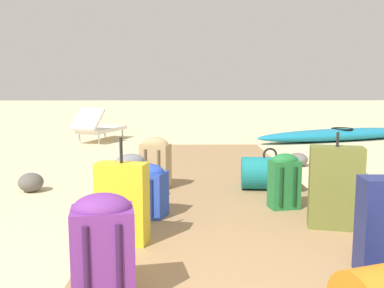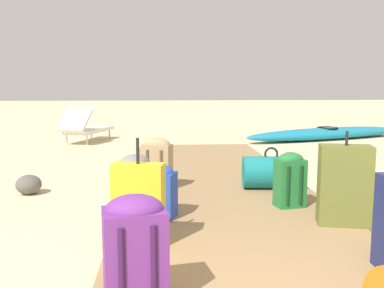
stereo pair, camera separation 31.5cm
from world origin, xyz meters
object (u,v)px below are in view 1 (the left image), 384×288
Objects in this scene: suitcase_olive at (335,187)px; backpack_purple at (103,245)px; backpack_green at (284,180)px; backpack_grey at (131,175)px; duffel_bag_teal at (270,173)px; suitcase_yellow at (122,203)px; lounge_chair at (98,127)px; kayak at (342,134)px; backpack_tan at (155,161)px; backpack_blue at (149,189)px.

backpack_purple is at bearing -144.57° from suitcase_olive.
backpack_green is 1.58m from backpack_grey.
backpack_purple is 2.92m from duffel_bag_teal.
suitcase_yellow reaches higher than backpack_grey.
lounge_chair is at bearing 118.02° from suitcase_olive.
duffel_bag_teal is 0.15× the size of kayak.
lounge_chair is (-3.26, 6.13, -0.10)m from suitcase_olive.
suitcase_olive is at bearing -61.97° from backpack_green.
backpack_green reaches higher than kayak.
kayak is (2.31, 6.21, -0.29)m from suitcase_olive.
backpack_tan is at bearing -70.86° from lounge_chair.
backpack_purple reaches higher than backpack_grey.
duffel_bag_teal is at bearing 37.49° from backpack_blue.
backpack_green is 1.11× the size of backpack_grey.
backpack_tan reaches higher than backpack_green.
duffel_bag_teal is at bearing 49.01° from suitcase_yellow.
suitcase_yellow is 1.00× the size of suitcase_olive.
lounge_chair is at bearing 103.19° from suitcase_yellow.
suitcase_yellow reaches higher than backpack_blue.
backpack_purple is at bearing -92.07° from backpack_tan.
backpack_blue is (0.12, 1.55, -0.07)m from backpack_purple.
lounge_chair is at bearing 101.84° from backpack_purple.
suitcase_yellow is at bearing 91.68° from backpack_purple.
backpack_tan reaches higher than backpack_grey.
backpack_tan is 0.14× the size of kayak.
suitcase_yellow is 2.21m from duffel_bag_teal.
backpack_grey is (-1.84, 0.91, -0.09)m from suitcase_olive.
suitcase_olive is at bearing -26.19° from backpack_grey.
backpack_tan reaches higher than backpack_blue.
suitcase_olive is 2.06m from backpack_grey.
duffel_bag_teal is (1.42, 2.55, -0.14)m from backpack_purple.
kayak is at bearing 61.54° from backpack_purple.
backpack_green reaches higher than backpack_grey.
backpack_green is at bearing 118.03° from suitcase_olive.
suitcase_yellow is at bearing -169.03° from suitcase_olive.
backpack_grey is (-0.10, 1.25, -0.06)m from suitcase_yellow.
backpack_tan is at bearing 147.42° from backpack_green.
backpack_blue is at bearing -67.54° from backpack_grey.
suitcase_yellow is at bearing -76.81° from lounge_chair.
lounge_chair reaches higher than backpack_blue.
backpack_tan is 6.22m from kayak.
backpack_blue is at bearing 168.53° from suitcase_olive.
backpack_grey is 0.11× the size of kayak.
suitcase_yellow is 0.19× the size of kayak.
suitcase_olive is 0.19× the size of kayak.
kayak is at bearing 51.94° from backpack_grey.
lounge_chair reaches higher than kayak.
backpack_grey is at bearing 112.46° from backpack_blue.
backpack_purple is 0.14× the size of kayak.
backpack_grey is at bearing 94.55° from suitcase_yellow.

